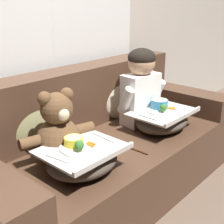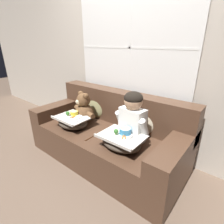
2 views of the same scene
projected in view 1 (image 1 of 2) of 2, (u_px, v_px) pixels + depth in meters
ground_plane at (108, 192)px, 2.18m from camera, size 14.00×14.00×0.00m
couch at (101, 150)px, 2.11m from camera, size 1.95×0.86×0.83m
throw_pillow_behind_child at (118, 94)px, 2.40m from camera, size 0.38×0.18×0.39m
throw_pillow_behind_teddy at (35, 121)px, 1.87m from camera, size 0.37×0.18×0.38m
child_figure at (141, 83)px, 2.22m from camera, size 0.40×0.21×0.55m
teddy_bear at (58, 131)px, 1.73m from camera, size 0.45×0.32×0.42m
lap_tray_child at (162, 119)px, 2.17m from camera, size 0.44×0.34×0.21m
lap_tray_teddy at (82, 159)px, 1.64m from camera, size 0.42×0.35×0.21m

